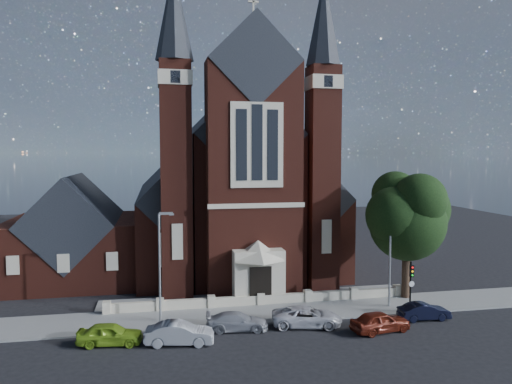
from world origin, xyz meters
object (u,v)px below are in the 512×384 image
Objects in this scene: church at (231,190)px; traffic_signal at (411,280)px; street_lamp_right at (391,251)px; car_white_suv at (307,317)px; car_silver_b at (237,321)px; car_navy at (424,311)px; street_tree at (410,218)px; car_lime_van at (110,334)px; parish_hall at (75,239)px; car_silver_a at (180,333)px; street_lamp_left at (161,260)px; car_dark_red at (380,322)px.

traffic_signal is (11.00, -20.52, -5.60)m from church.
street_lamp_right is 9.22m from car_white_suv.
street_lamp_right reaches higher than car_silver_b.
car_navy is at bearing -84.86° from car_silver_b.
street_tree reaches higher than car_white_suv.
car_lime_van is at bearing 104.10° from car_silver_b.
church is at bearing 118.04° from street_lamp_right.
parish_hall is 18.63m from car_lime_van.
car_silver_a is 0.88× the size of car_white_suv.
street_lamp_left is (-7.91, -18.94, -3.59)m from church.
street_tree is at bearing -66.60° from car_silver_b.
car_lime_van is at bearing 76.19° from car_dark_red.
car_silver_a is (4.40, -0.82, 0.02)m from car_lime_van.
car_silver_a is 9.22m from car_white_suv.
car_white_suv is at bearing -42.76° from parish_hall.
car_lime_van is 18.15m from car_dark_red.
parish_hall is at bearing 21.80° from car_lime_van.
street_lamp_right is 5.25m from car_navy.
church reaches higher than car_lime_van.
street_lamp_right is 2.02× the size of traffic_signal.
church reaches higher than traffic_signal.
street_lamp_left is 11.26m from car_white_suv.
traffic_signal reaches higher than car_silver_b.
street_lamp_left is (8.09, -14.00, 0.59)m from parish_hall.
street_lamp_right reaches higher than traffic_signal.
street_lamp_left is 1.83× the size of car_silver_a.
street_tree is at bearing -54.51° from car_white_suv.
street_lamp_left is 1.00× the size of street_lamp_right.
car_navy is at bearing -83.22° from traffic_signal.
car_navy is at bearing -77.81° from car_silver_a.
car_white_suv is at bearing -156.06° from street_tree.
car_silver_b is at bearing -175.31° from traffic_signal.
car_silver_b is 9.91m from car_dark_red.
car_dark_red is (18.11, -1.24, 0.02)m from car_lime_van.
car_dark_red is (-5.70, -6.65, -6.24)m from street_tree.
parish_hall is 25.09m from car_white_suv.
street_lamp_left is 16.08m from car_dark_red.
street_tree is at bearing -50.48° from car_dark_red.
church is 4.31× the size of street_lamp_right.
street_tree is 10.75m from car_dark_red.
car_white_suv is at bearing 89.47° from car_navy.
street_tree is at bearing 34.26° from street_lamp_right.
traffic_signal is at bearing -4.76° from street_lamp_left.
car_dark_red is at bearing -102.37° from car_white_suv.
car_silver_b is 1.13× the size of car_navy.
street_lamp_left is at bearing -175.24° from street_tree.
traffic_signal reaches higher than car_navy.
car_silver_b is at bearing -168.12° from street_lamp_right.
street_lamp_left is 6.31m from car_lime_van.
parish_hall is at bearing 59.43° from car_navy.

